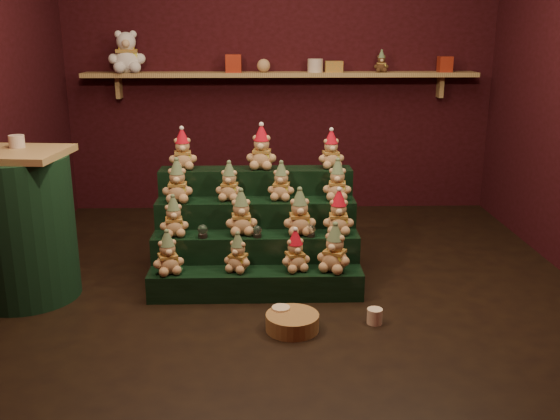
{
  "coord_description": "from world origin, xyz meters",
  "views": [
    {
      "loc": [
        -0.17,
        -3.96,
        1.69
      ],
      "look_at": [
        -0.05,
        0.25,
        0.47
      ],
      "focal_mm": 40.0,
      "sensor_mm": 36.0,
      "label": 1
    }
  ],
  "objects_px": {
    "mini_christmas_tree": "(172,270)",
    "white_bear": "(126,46)",
    "snow_globe_a": "(203,231)",
    "mug_left": "(281,315)",
    "brown_bear": "(381,62)",
    "snow_globe_b": "(257,231)",
    "riser_tier_front": "(256,284)",
    "side_table": "(21,226)",
    "wicker_basket": "(292,322)",
    "mug_right": "(375,316)",
    "snow_globe_c": "(311,231)"
  },
  "relations": [
    {
      "from": "mini_christmas_tree",
      "to": "white_bear",
      "type": "relative_size",
      "value": 0.77
    },
    {
      "from": "snow_globe_a",
      "to": "mug_left",
      "type": "distance_m",
      "value": 0.83
    },
    {
      "from": "white_bear",
      "to": "brown_bear",
      "type": "distance_m",
      "value": 2.3
    },
    {
      "from": "snow_globe_b",
      "to": "riser_tier_front",
      "type": "bearing_deg",
      "value": -94.2
    },
    {
      "from": "side_table",
      "to": "brown_bear",
      "type": "bearing_deg",
      "value": 42.25
    },
    {
      "from": "wicker_basket",
      "to": "mug_right",
      "type": "bearing_deg",
      "value": 7.92
    },
    {
      "from": "snow_globe_b",
      "to": "mug_left",
      "type": "relative_size",
      "value": 0.73
    },
    {
      "from": "side_table",
      "to": "white_bear",
      "type": "xyz_separation_m",
      "value": [
        0.34,
        1.94,
        1.07
      ]
    },
    {
      "from": "snow_globe_b",
      "to": "side_table",
      "type": "bearing_deg",
      "value": -176.26
    },
    {
      "from": "mug_left",
      "to": "side_table",
      "type": "bearing_deg",
      "value": 164.53
    },
    {
      "from": "snow_globe_b",
      "to": "brown_bear",
      "type": "bearing_deg",
      "value": 58.57
    },
    {
      "from": "mug_right",
      "to": "brown_bear",
      "type": "xyz_separation_m",
      "value": [
        0.42,
        2.41,
        1.37
      ]
    },
    {
      "from": "white_bear",
      "to": "mini_christmas_tree",
      "type": "bearing_deg",
      "value": -81.45
    },
    {
      "from": "snow_globe_c",
      "to": "riser_tier_front",
      "type": "bearing_deg",
      "value": -156.58
    },
    {
      "from": "snow_globe_b",
      "to": "mini_christmas_tree",
      "type": "xyz_separation_m",
      "value": [
        -0.56,
        -0.11,
        -0.23
      ]
    },
    {
      "from": "wicker_basket",
      "to": "brown_bear",
      "type": "xyz_separation_m",
      "value": [
        0.92,
        2.48,
        1.37
      ]
    },
    {
      "from": "side_table",
      "to": "mug_left",
      "type": "bearing_deg",
      "value": -9.52
    },
    {
      "from": "wicker_basket",
      "to": "side_table",
      "type": "bearing_deg",
      "value": 162.66
    },
    {
      "from": "riser_tier_front",
      "to": "brown_bear",
      "type": "bearing_deg",
      "value": 60.4
    },
    {
      "from": "snow_globe_a",
      "to": "mug_left",
      "type": "xyz_separation_m",
      "value": [
        0.51,
        -0.56,
        -0.35
      ]
    },
    {
      "from": "snow_globe_c",
      "to": "brown_bear",
      "type": "distance_m",
      "value": 2.24
    },
    {
      "from": "mini_christmas_tree",
      "to": "wicker_basket",
      "type": "distance_m",
      "value": 0.94
    },
    {
      "from": "riser_tier_front",
      "to": "side_table",
      "type": "relative_size",
      "value": 1.44
    },
    {
      "from": "white_bear",
      "to": "brown_bear",
      "type": "bearing_deg",
      "value": -8.88
    },
    {
      "from": "side_table",
      "to": "mug_right",
      "type": "xyz_separation_m",
      "value": [
        2.22,
        -0.47,
        -0.44
      ]
    },
    {
      "from": "wicker_basket",
      "to": "mug_left",
      "type": "bearing_deg",
      "value": 129.34
    },
    {
      "from": "riser_tier_front",
      "to": "snow_globe_c",
      "type": "relative_size",
      "value": 16.61
    },
    {
      "from": "mini_christmas_tree",
      "to": "wicker_basket",
      "type": "bearing_deg",
      "value": -34.42
    },
    {
      "from": "snow_globe_b",
      "to": "snow_globe_c",
      "type": "distance_m",
      "value": 0.36
    },
    {
      "from": "snow_globe_a",
      "to": "brown_bear",
      "type": "xyz_separation_m",
      "value": [
        1.49,
        1.84,
        1.01
      ]
    },
    {
      "from": "wicker_basket",
      "to": "white_bear",
      "type": "distance_m",
      "value": 3.21
    },
    {
      "from": "wicker_basket",
      "to": "brown_bear",
      "type": "relative_size",
      "value": 1.65
    },
    {
      "from": "snow_globe_a",
      "to": "mug_right",
      "type": "distance_m",
      "value": 1.26
    },
    {
      "from": "snow_globe_b",
      "to": "white_bear",
      "type": "bearing_deg",
      "value": 122.52
    },
    {
      "from": "mug_right",
      "to": "wicker_basket",
      "type": "bearing_deg",
      "value": -172.08
    },
    {
      "from": "mug_left",
      "to": "brown_bear",
      "type": "xyz_separation_m",
      "value": [
        0.98,
        2.4,
        1.36
      ]
    },
    {
      "from": "side_table",
      "to": "brown_bear",
      "type": "distance_m",
      "value": 3.41
    },
    {
      "from": "riser_tier_front",
      "to": "wicker_basket",
      "type": "distance_m",
      "value": 0.53
    },
    {
      "from": "mug_right",
      "to": "white_bear",
      "type": "relative_size",
      "value": 0.2
    },
    {
      "from": "snow_globe_b",
      "to": "brown_bear",
      "type": "relative_size",
      "value": 0.42
    },
    {
      "from": "snow_globe_c",
      "to": "snow_globe_b",
      "type": "bearing_deg",
      "value": 180.0
    },
    {
      "from": "wicker_basket",
      "to": "snow_globe_c",
      "type": "bearing_deg",
      "value": 76.66
    },
    {
      "from": "side_table",
      "to": "wicker_basket",
      "type": "xyz_separation_m",
      "value": [
        1.72,
        -0.54,
        -0.43
      ]
    },
    {
      "from": "mug_right",
      "to": "mini_christmas_tree",
      "type": "bearing_deg",
      "value": 160.12
    },
    {
      "from": "wicker_basket",
      "to": "white_bear",
      "type": "relative_size",
      "value": 0.68
    },
    {
      "from": "snow_globe_b",
      "to": "snow_globe_a",
      "type": "bearing_deg",
      "value": -180.0
    },
    {
      "from": "brown_bear",
      "to": "mini_christmas_tree",
      "type": "bearing_deg",
      "value": -129.02
    },
    {
      "from": "mini_christmas_tree",
      "to": "brown_bear",
      "type": "height_order",
      "value": "brown_bear"
    },
    {
      "from": "mini_christmas_tree",
      "to": "white_bear",
      "type": "bearing_deg",
      "value": 107.43
    },
    {
      "from": "snow_globe_a",
      "to": "snow_globe_b",
      "type": "distance_m",
      "value": 0.36
    }
  ]
}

